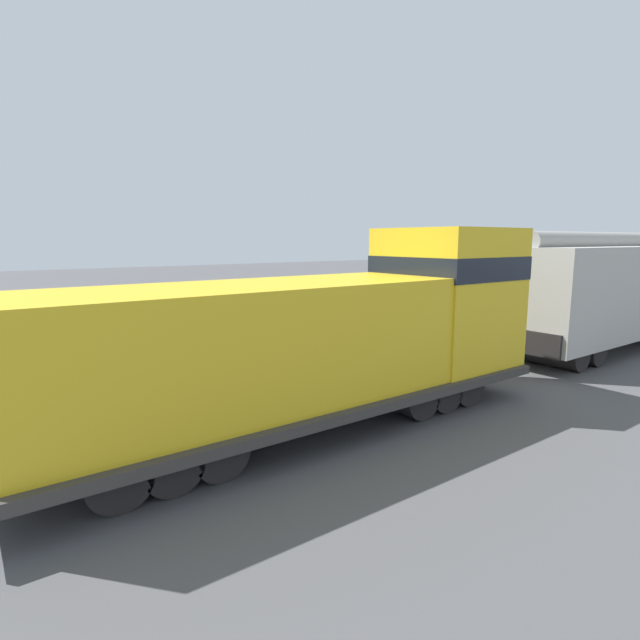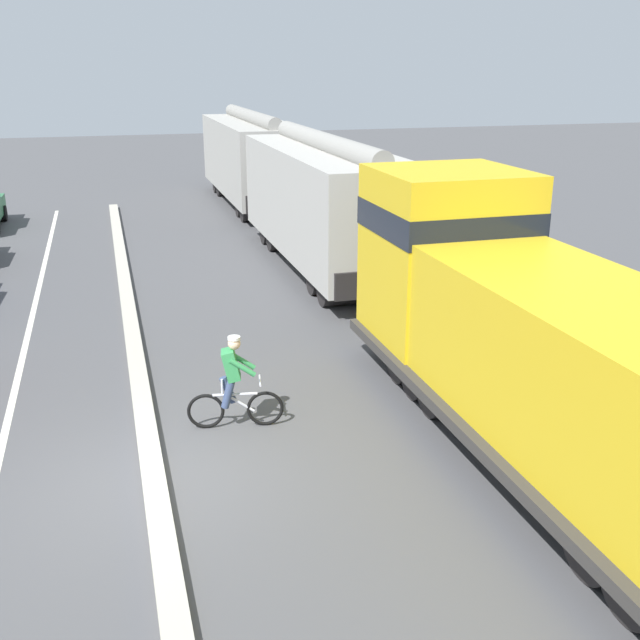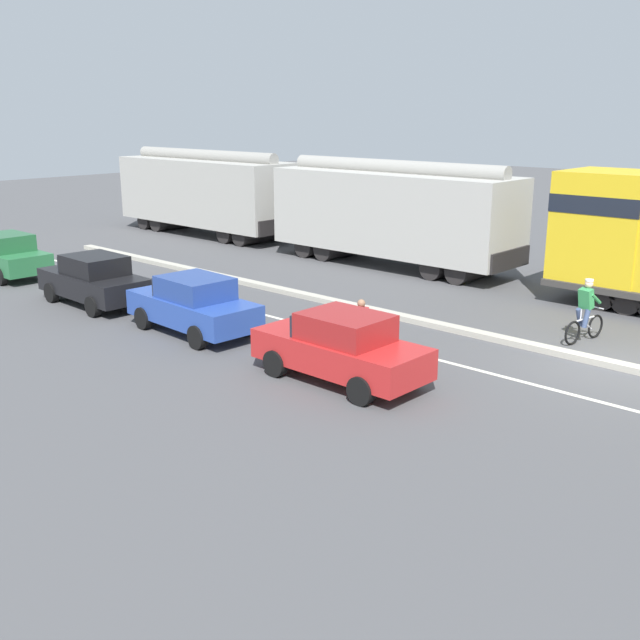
{
  "view_description": "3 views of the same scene",
  "coord_description": "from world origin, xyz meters",
  "px_view_note": "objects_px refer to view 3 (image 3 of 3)",
  "views": [
    {
      "loc": [
        14.42,
        -7.1,
        3.92
      ],
      "look_at": [
        1.78,
        2.17,
        1.39
      ],
      "focal_mm": 28.0,
      "sensor_mm": 36.0,
      "label": 1
    },
    {
      "loc": [
        -0.33,
        -10.49,
        6.18
      ],
      "look_at": [
        3.36,
        2.29,
        1.58
      ],
      "focal_mm": 42.0,
      "sensor_mm": 36.0,
      "label": 2
    },
    {
      "loc": [
        -17.45,
        -6.34,
        6.01
      ],
      "look_at": [
        -4.02,
        6.01,
        0.89
      ],
      "focal_mm": 42.0,
      "sensor_mm": 36.0,
      "label": 3
    }
  ],
  "objects_px": {
    "parked_car_green": "(5,255)",
    "hopper_car_middle": "(205,193)",
    "hopper_car_lead": "(392,214)",
    "parked_car_red": "(341,347)",
    "parked_car_black": "(94,280)",
    "pedestrian_by_cars": "(361,330)",
    "parked_car_blue": "(193,305)",
    "cyclist": "(585,312)"
  },
  "relations": [
    {
      "from": "hopper_car_lead",
      "to": "hopper_car_middle",
      "type": "distance_m",
      "value": 11.6
    },
    {
      "from": "cyclist",
      "to": "hopper_car_middle",
      "type": "bearing_deg",
      "value": 77.9
    },
    {
      "from": "hopper_car_lead",
      "to": "parked_car_black",
      "type": "relative_size",
      "value": 2.5
    },
    {
      "from": "hopper_car_lead",
      "to": "hopper_car_middle",
      "type": "relative_size",
      "value": 1.0
    },
    {
      "from": "hopper_car_middle",
      "to": "pedestrian_by_cars",
      "type": "height_order",
      "value": "hopper_car_middle"
    },
    {
      "from": "hopper_car_middle",
      "to": "parked_car_blue",
      "type": "relative_size",
      "value": 2.48
    },
    {
      "from": "hopper_car_lead",
      "to": "parked_car_green",
      "type": "xyz_separation_m",
      "value": [
        -11.37,
        9.37,
        -1.26
      ]
    },
    {
      "from": "parked_car_green",
      "to": "pedestrian_by_cars",
      "type": "bearing_deg",
      "value": -85.45
    },
    {
      "from": "cyclist",
      "to": "parked_car_black",
      "type": "bearing_deg",
      "value": 117.1
    },
    {
      "from": "hopper_car_lead",
      "to": "parked_car_green",
      "type": "distance_m",
      "value": 14.79
    },
    {
      "from": "hopper_car_middle",
      "to": "parked_car_black",
      "type": "distance_m",
      "value": 14.23
    },
    {
      "from": "parked_car_blue",
      "to": "cyclist",
      "type": "distance_m",
      "value": 10.65
    },
    {
      "from": "hopper_car_middle",
      "to": "pedestrian_by_cars",
      "type": "xyz_separation_m",
      "value": [
        -10.08,
        -18.36,
        -1.23
      ]
    },
    {
      "from": "cyclist",
      "to": "pedestrian_by_cars",
      "type": "height_order",
      "value": "cyclist"
    },
    {
      "from": "hopper_car_middle",
      "to": "parked_car_black",
      "type": "height_order",
      "value": "hopper_car_middle"
    },
    {
      "from": "hopper_car_middle",
      "to": "parked_car_blue",
      "type": "distance_m",
      "value": 17.43
    },
    {
      "from": "parked_car_black",
      "to": "parked_car_green",
      "type": "height_order",
      "value": "same"
    },
    {
      "from": "parked_car_blue",
      "to": "parked_car_black",
      "type": "bearing_deg",
      "value": 92.08
    },
    {
      "from": "parked_car_green",
      "to": "pedestrian_by_cars",
      "type": "relative_size",
      "value": 2.6
    },
    {
      "from": "parked_car_blue",
      "to": "pedestrian_by_cars",
      "type": "xyz_separation_m",
      "value": [
        1.14,
        -5.09,
        0.03
      ]
    },
    {
      "from": "parked_car_green",
      "to": "parked_car_black",
      "type": "bearing_deg",
      "value": -90.33
    },
    {
      "from": "hopper_car_middle",
      "to": "cyclist",
      "type": "height_order",
      "value": "hopper_car_middle"
    },
    {
      "from": "hopper_car_lead",
      "to": "parked_car_blue",
      "type": "relative_size",
      "value": 2.48
    },
    {
      "from": "hopper_car_middle",
      "to": "pedestrian_by_cars",
      "type": "relative_size",
      "value": 6.54
    },
    {
      "from": "cyclist",
      "to": "pedestrian_by_cars",
      "type": "xyz_separation_m",
      "value": [
        -5.44,
        3.28,
        0.03
      ]
    },
    {
      "from": "parked_car_black",
      "to": "pedestrian_by_cars",
      "type": "relative_size",
      "value": 2.62
    },
    {
      "from": "parked_car_red",
      "to": "cyclist",
      "type": "relative_size",
      "value": 2.45
    },
    {
      "from": "hopper_car_middle",
      "to": "parked_car_red",
      "type": "relative_size",
      "value": 2.52
    },
    {
      "from": "parked_car_green",
      "to": "pedestrian_by_cars",
      "type": "height_order",
      "value": "same"
    },
    {
      "from": "parked_car_green",
      "to": "hopper_car_middle",
      "type": "bearing_deg",
      "value": 11.08
    },
    {
      "from": "hopper_car_lead",
      "to": "parked_car_red",
      "type": "xyz_separation_m",
      "value": [
        -11.37,
        -7.23,
        -1.26
      ]
    },
    {
      "from": "parked_car_blue",
      "to": "parked_car_black",
      "type": "height_order",
      "value": "same"
    },
    {
      "from": "parked_car_blue",
      "to": "pedestrian_by_cars",
      "type": "height_order",
      "value": "same"
    },
    {
      "from": "hopper_car_lead",
      "to": "parked_car_green",
      "type": "relative_size",
      "value": 2.52
    },
    {
      "from": "hopper_car_middle",
      "to": "parked_car_red",
      "type": "bearing_deg",
      "value": -121.12
    },
    {
      "from": "parked_car_blue",
      "to": "cyclist",
      "type": "height_order",
      "value": "cyclist"
    },
    {
      "from": "cyclist",
      "to": "hopper_car_lead",
      "type": "bearing_deg",
      "value": 65.19
    },
    {
      "from": "parked_car_green",
      "to": "pedestrian_by_cars",
      "type": "distance_m",
      "value": 16.18
    },
    {
      "from": "hopper_car_lead",
      "to": "parked_car_red",
      "type": "relative_size",
      "value": 2.52
    },
    {
      "from": "hopper_car_middle",
      "to": "parked_car_black",
      "type": "bearing_deg",
      "value": -143.54
    },
    {
      "from": "parked_car_blue",
      "to": "pedestrian_by_cars",
      "type": "bearing_deg",
      "value": -77.33
    },
    {
      "from": "parked_car_black",
      "to": "pedestrian_by_cars",
      "type": "height_order",
      "value": "same"
    }
  ]
}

